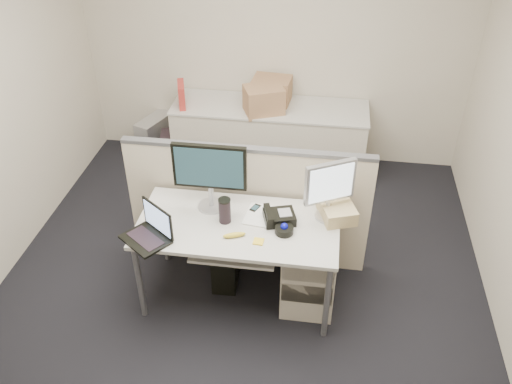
% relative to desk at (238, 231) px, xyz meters
% --- Properties ---
extents(floor, '(4.00, 4.50, 0.01)m').
position_rel_desk_xyz_m(floor, '(0.00, 0.00, -0.67)').
color(floor, black).
rests_on(floor, ground).
extents(wall_back, '(4.00, 0.02, 2.70)m').
position_rel_desk_xyz_m(wall_back, '(0.00, 2.25, 0.69)').
color(wall_back, beige).
rests_on(wall_back, ground).
extents(desk, '(1.50, 0.75, 0.73)m').
position_rel_desk_xyz_m(desk, '(0.00, 0.00, 0.00)').
color(desk, beige).
rests_on(desk, floor).
extents(keyboard_tray, '(0.62, 0.32, 0.02)m').
position_rel_desk_xyz_m(keyboard_tray, '(0.00, -0.18, -0.04)').
color(keyboard_tray, beige).
rests_on(keyboard_tray, desk).
extents(drawer_pedestal, '(0.40, 0.55, 0.65)m').
position_rel_desk_xyz_m(drawer_pedestal, '(0.55, 0.05, -0.34)').
color(drawer_pedestal, beige).
rests_on(drawer_pedestal, floor).
extents(cubicle_partition, '(2.00, 0.06, 1.10)m').
position_rel_desk_xyz_m(cubicle_partition, '(0.00, 0.45, -0.11)').
color(cubicle_partition, beige).
rests_on(cubicle_partition, floor).
extents(back_counter, '(2.00, 0.60, 0.72)m').
position_rel_desk_xyz_m(back_counter, '(0.00, 1.93, -0.30)').
color(back_counter, beige).
rests_on(back_counter, floor).
extents(monitor_main, '(0.55, 0.22, 0.55)m').
position_rel_desk_xyz_m(monitor_main, '(-0.24, 0.18, 0.34)').
color(monitor_main, black).
rests_on(monitor_main, desk).
extents(monitor_small, '(0.44, 0.36, 0.48)m').
position_rel_desk_xyz_m(monitor_small, '(0.65, 0.18, 0.30)').
color(monitor_small, '#B7B7BC').
rests_on(monitor_small, desk).
extents(laptop, '(0.41, 0.40, 0.25)m').
position_rel_desk_xyz_m(laptop, '(-0.62, -0.28, 0.19)').
color(laptop, black).
rests_on(laptop, desk).
extents(trackball, '(0.18, 0.18, 0.05)m').
position_rel_desk_xyz_m(trackball, '(0.35, -0.05, 0.09)').
color(trackball, black).
rests_on(trackball, desk).
extents(desk_phone, '(0.27, 0.24, 0.07)m').
position_rel_desk_xyz_m(desk_phone, '(0.30, 0.08, 0.10)').
color(desk_phone, black).
rests_on(desk_phone, desk).
extents(paper_stack, '(0.25, 0.30, 0.01)m').
position_rel_desk_xyz_m(paper_stack, '(0.15, 0.12, 0.07)').
color(paper_stack, silver).
rests_on(paper_stack, desk).
extents(sticky_pad, '(0.08, 0.08, 0.01)m').
position_rel_desk_xyz_m(sticky_pad, '(0.18, -0.18, 0.07)').
color(sticky_pad, yellow).
rests_on(sticky_pad, desk).
extents(travel_mug, '(0.11, 0.11, 0.19)m').
position_rel_desk_xyz_m(travel_mug, '(-0.10, 0.02, 0.16)').
color(travel_mug, black).
rests_on(travel_mug, desk).
extents(banana, '(0.17, 0.10, 0.04)m').
position_rel_desk_xyz_m(banana, '(0.00, -0.15, 0.08)').
color(banana, gold).
rests_on(banana, desk).
extents(cellphone, '(0.09, 0.11, 0.01)m').
position_rel_desk_xyz_m(cellphone, '(0.10, 0.20, 0.07)').
color(cellphone, black).
rests_on(cellphone, desk).
extents(manila_folders, '(0.32, 0.36, 0.11)m').
position_rel_desk_xyz_m(manila_folders, '(0.72, 0.20, 0.12)').
color(manila_folders, tan).
rests_on(manila_folders, desk).
extents(keyboard, '(0.53, 0.30, 0.03)m').
position_rel_desk_xyz_m(keyboard, '(-0.05, -0.14, -0.02)').
color(keyboard, black).
rests_on(keyboard, keyboard_tray).
extents(pc_tower_desk, '(0.21, 0.49, 0.45)m').
position_rel_desk_xyz_m(pc_tower_desk, '(-0.14, 0.20, -0.44)').
color(pc_tower_desk, black).
rests_on(pc_tower_desk, floor).
extents(pc_tower_spare_dark, '(0.25, 0.46, 0.41)m').
position_rel_desk_xyz_m(pc_tower_spare_dark, '(-1.05, 1.71, -0.46)').
color(pc_tower_spare_dark, black).
rests_on(pc_tower_spare_dark, floor).
extents(pc_tower_spare_silver, '(0.36, 0.52, 0.45)m').
position_rel_desk_xyz_m(pc_tower_spare_silver, '(-1.30, 2.03, -0.44)').
color(pc_tower_spare_silver, '#B7B7BC').
rests_on(pc_tower_spare_silver, floor).
extents(cardboard_box_left, '(0.46, 0.41, 0.28)m').
position_rel_desk_xyz_m(cardboard_box_left, '(-0.05, 1.81, 0.20)').
color(cardboard_box_left, '#986A4F').
rests_on(cardboard_box_left, back_counter).
extents(cardboard_box_right, '(0.41, 0.33, 0.28)m').
position_rel_desk_xyz_m(cardboard_box_right, '(0.00, 2.05, 0.19)').
color(cardboard_box_right, '#986A4F').
rests_on(cardboard_box_right, back_counter).
extents(red_binder, '(0.14, 0.29, 0.26)m').
position_rel_desk_xyz_m(red_binder, '(-0.90, 1.83, 0.19)').
color(red_binder, '#AB2D26').
rests_on(red_binder, back_counter).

